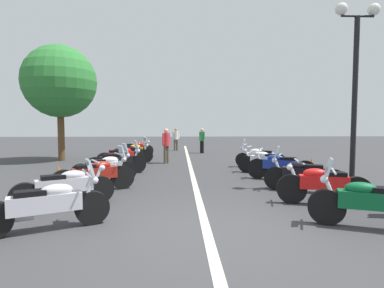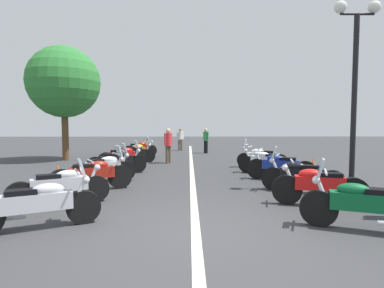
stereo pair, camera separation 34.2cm
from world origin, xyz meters
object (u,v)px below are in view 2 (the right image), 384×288
motorcycle_right_row_0 (363,204)px  traffic_cone_1 (58,175)px  motorcycle_left_row_3 (104,167)px  bystander_1 (168,143)px  motorcycle_left_row_7 (135,151)px  motorcycle_left_row_1 (61,186)px  motorcycle_right_row_4 (266,162)px  motorcycle_right_row_1 (318,185)px  motorcycle_right_row_5 (261,157)px  roadside_tree_0 (64,82)px  motorcycle_right_row_3 (280,166)px  traffic_cone_2 (313,167)px  bystander_3 (180,138)px  motorcycle_left_row_8 (139,149)px  motorcycle_left_row_0 (39,203)px  bystander_0 (206,139)px  motorcycle_left_row_6 (134,153)px  street_lamp_twin_globe (355,63)px  motorcycle_left_row_2 (93,174)px  motorcycle_right_row_2 (301,175)px  motorcycle_left_row_5 (123,157)px  motorcycle_left_row_4 (118,161)px

motorcycle_right_row_0 → traffic_cone_1: (4.05, 6.90, -0.18)m
motorcycle_left_row_3 → bystander_1: bystander_1 is taller
motorcycle_left_row_3 → motorcycle_left_row_7: bearing=67.1°
motorcycle_left_row_1 → motorcycle_right_row_0: size_ratio=0.98×
motorcycle_right_row_4 → motorcycle_left_row_7: bearing=-11.7°
motorcycle_right_row_0 → motorcycle_right_row_1: 1.58m
motorcycle_right_row_5 → roadside_tree_0: size_ratio=0.35×
motorcycle_right_row_3 → traffic_cone_1: size_ratio=3.32×
traffic_cone_2 → bystander_3: (10.17, 5.05, 0.61)m
motorcycle_left_row_8 → motorcycle_left_row_1: bearing=-118.9°
motorcycle_left_row_0 → motorcycle_right_row_5: bearing=26.8°
motorcycle_right_row_5 → bystander_3: bystander_3 is taller
motorcycle_left_row_1 → bystander_0: bearing=43.1°
motorcycle_left_row_6 → bystander_1: (-0.08, -1.63, 0.48)m
motorcycle_left_row_0 → motorcycle_right_row_0: size_ratio=0.99×
street_lamp_twin_globe → motorcycle_right_row_5: bearing=18.6°
motorcycle_left_row_2 → motorcycle_right_row_4: size_ratio=1.01×
bystander_3 → motorcycle_right_row_2: bearing=170.3°
motorcycle_left_row_5 → motorcycle_right_row_5: bearing=-30.0°
motorcycle_left_row_5 → bystander_1: 2.36m
motorcycle_left_row_7 → bystander_1: bystander_1 is taller
motorcycle_left_row_5 → motorcycle_right_row_2: size_ratio=0.93×
motorcycle_right_row_4 → motorcycle_left_row_1: bearing=64.5°
motorcycle_right_row_3 → motorcycle_left_row_3: bearing=26.8°
motorcycle_left_row_1 → motorcycle_right_row_2: motorcycle_right_row_2 is taller
motorcycle_left_row_2 → bystander_3: (12.73, -2.00, 0.43)m
motorcycle_left_row_4 → motorcycle_left_row_6: bearing=69.4°
motorcycle_right_row_2 → motorcycle_right_row_3: (1.70, 0.04, 0.00)m
motorcycle_right_row_0 → motorcycle_left_row_6: bearing=-36.8°
motorcycle_left_row_6 → motorcycle_right_row_1: 9.29m
motorcycle_right_row_5 → bystander_3: bearing=-44.5°
motorcycle_left_row_0 → motorcycle_right_row_0: bearing=-27.1°
motorcycle_left_row_1 → motorcycle_left_row_3: size_ratio=1.02×
bystander_0 → motorcycle_right_row_1: bearing=64.9°
motorcycle_right_row_4 → street_lamp_twin_globe: street_lamp_twin_globe is taller
motorcycle_left_row_0 → motorcycle_right_row_3: (4.48, -5.53, 0.01)m
traffic_cone_2 → bystander_0: 8.95m
motorcycle_left_row_3 → motorcycle_left_row_4: bearing=64.4°
motorcycle_left_row_0 → motorcycle_right_row_3: 7.12m
motorcycle_left_row_2 → motorcycle_right_row_4: 6.11m
motorcycle_left_row_0 → bystander_3: 15.83m
motorcycle_left_row_1 → motorcycle_left_row_8: bearing=60.3°
motorcycle_left_row_6 → street_lamp_twin_globe: (-5.99, -7.04, 2.97)m
motorcycle_left_row_2 → bystander_1: 6.15m
motorcycle_right_row_1 → motorcycle_right_row_2: motorcycle_right_row_2 is taller
traffic_cone_1 → bystander_1: (4.96, -2.98, 0.66)m
motorcycle_right_row_2 → bystander_0: size_ratio=1.28×
motorcycle_left_row_6 → motorcycle_right_row_4: (-3.18, -5.42, -0.01)m
motorcycle_right_row_3 → motorcycle_right_row_5: motorcycle_right_row_5 is taller
motorcycle_left_row_3 → motorcycle_left_row_5: bearing=68.2°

